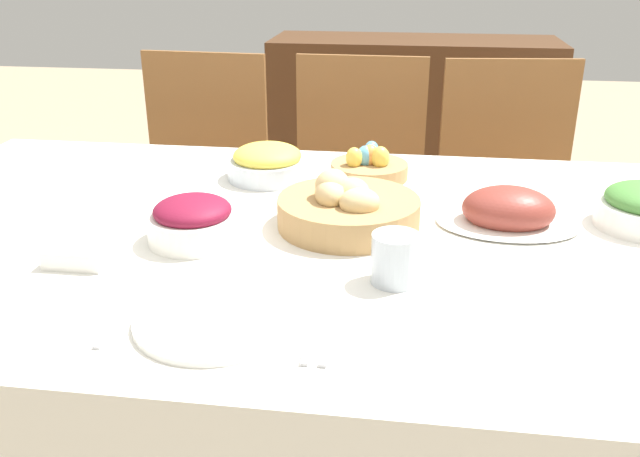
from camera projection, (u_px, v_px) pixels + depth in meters
name	position (u px, v px, depth m)	size (l,w,h in m)	color
dining_table	(313.00, 399.00, 1.42)	(1.84, 1.06, 0.77)	silver
chair_far_right	(508.00, 208.00, 2.12)	(0.47, 0.47, 0.94)	brown
chair_far_left	(198.00, 193.00, 2.25)	(0.45, 0.45, 0.94)	brown
chair_far_center	(356.00, 201.00, 2.18)	(0.43, 0.43, 0.94)	brown
sideboard	(410.00, 140.00, 3.06)	(1.22, 0.44, 0.89)	#4C2D19
bread_basket	(347.00, 209.00, 1.28)	(0.27, 0.27, 0.11)	#AD8451
egg_basket	(369.00, 166.00, 1.55)	(0.18, 0.18, 0.08)	#AD8451
ham_platter	(508.00, 212.00, 1.29)	(0.27, 0.19, 0.09)	white
beet_salad_bowl	(193.00, 221.00, 1.22)	(0.16, 0.16, 0.08)	white
pineapple_bowl	(268.00, 163.00, 1.55)	(0.18, 0.18, 0.08)	silver
dinner_plate	(215.00, 319.00, 0.96)	(0.23, 0.23, 0.01)	white
fork	(121.00, 314.00, 0.98)	(0.02, 0.18, 0.00)	#B7B7BC
knife	(312.00, 328.00, 0.95)	(0.02, 0.18, 0.00)	#B7B7BC
spoon	(333.00, 330.00, 0.94)	(0.02, 0.18, 0.00)	#B7B7BC
drinking_cup	(395.00, 259.00, 1.07)	(0.08, 0.08, 0.08)	silver
butter_dish	(78.00, 256.00, 1.13)	(0.10, 0.06, 0.03)	white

